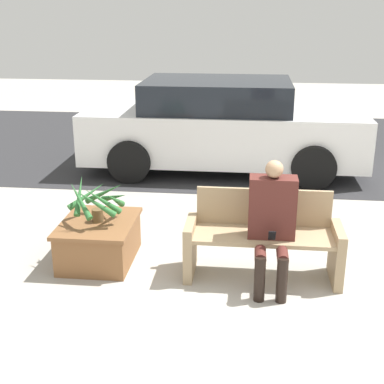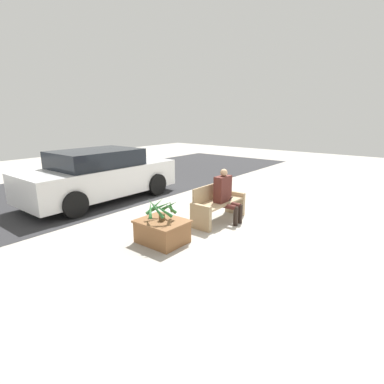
{
  "view_description": "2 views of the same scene",
  "coord_description": "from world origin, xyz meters",
  "views": [
    {
      "loc": [
        -0.43,
        -4.63,
        2.62
      ],
      "look_at": [
        -1.01,
        0.61,
        0.78
      ],
      "focal_mm": 50.0,
      "sensor_mm": 36.0,
      "label": 1
    },
    {
      "loc": [
        -5.94,
        -3.43,
        2.44
      ],
      "look_at": [
        -0.91,
        0.6,
        0.79
      ],
      "focal_mm": 28.0,
      "sensor_mm": 36.0,
      "label": 2
    }
  ],
  "objects": [
    {
      "name": "parked_car",
      "position": [
        -0.89,
        4.07,
        0.74
      ],
      "size": [
        4.52,
        1.98,
        1.49
      ],
      "color": "silver",
      "rests_on": "ground_plane"
    },
    {
      "name": "person_seated",
      "position": [
        -0.19,
        0.17,
        0.69
      ],
      "size": [
        0.46,
        0.59,
        1.25
      ],
      "color": "#51231E",
      "rests_on": "ground_plane"
    },
    {
      "name": "bench",
      "position": [
        -0.26,
        0.34,
        0.41
      ],
      "size": [
        1.55,
        0.53,
        0.86
      ],
      "color": "tan",
      "rests_on": "ground_plane"
    },
    {
      "name": "road_surface",
      "position": [
        0.0,
        5.73,
        0.0
      ],
      "size": [
        20.0,
        6.0,
        0.01
      ],
      "primitive_type": "cube",
      "color": "#2D2D30",
      "rests_on": "ground_plane"
    },
    {
      "name": "ground_plane",
      "position": [
        0.0,
        0.0,
        0.0
      ],
      "size": [
        30.0,
        30.0,
        0.0
      ],
      "primitive_type": "plane",
      "color": "#ADA89E"
    },
    {
      "name": "potted_plant",
      "position": [
        -1.99,
        0.48,
        0.7
      ],
      "size": [
        0.68,
        0.65,
        0.48
      ],
      "color": "brown",
      "rests_on": "planter_box"
    },
    {
      "name": "planter_box",
      "position": [
        -2.0,
        0.47,
        0.25
      ],
      "size": [
        0.77,
        0.94,
        0.45
      ],
      "color": "brown",
      "rests_on": "ground_plane"
    }
  ]
}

